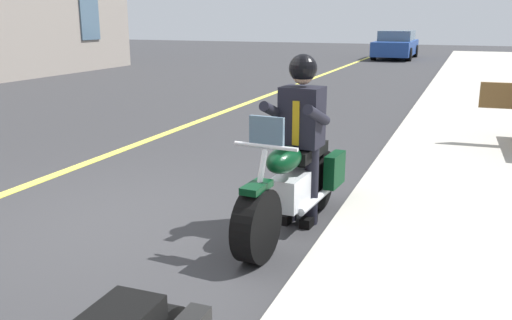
{
  "coord_description": "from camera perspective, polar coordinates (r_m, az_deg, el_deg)",
  "views": [
    {
      "loc": [
        4.44,
        3.16,
        2.09
      ],
      "look_at": [
        -0.3,
        1.29,
        0.75
      ],
      "focal_mm": 38.37,
      "sensor_mm": 36.0,
      "label": 1
    }
  ],
  "objects": [
    {
      "name": "rider_main",
      "position": [
        5.51,
        4.74,
        3.64
      ],
      "size": [
        0.65,
        0.58,
        1.74
      ],
      "color": "black",
      "rests_on": "ground_plane"
    },
    {
      "name": "car_silver",
      "position": [
        29.38,
        14.38,
        11.55
      ],
      "size": [
        4.6,
        1.92,
        1.4
      ],
      "color": "navy",
      "rests_on": "ground_plane"
    },
    {
      "name": "ground_plane",
      "position": [
        5.84,
        -13.05,
        -6.65
      ],
      "size": [
        80.0,
        80.0,
        0.0
      ],
      "primitive_type": "plane",
      "color": "#333335"
    },
    {
      "name": "motorcycle_main",
      "position": [
        5.48,
        3.93,
        -2.71
      ],
      "size": [
        2.22,
        0.69,
        1.26
      ],
      "color": "black",
      "rests_on": "ground_plane"
    }
  ]
}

